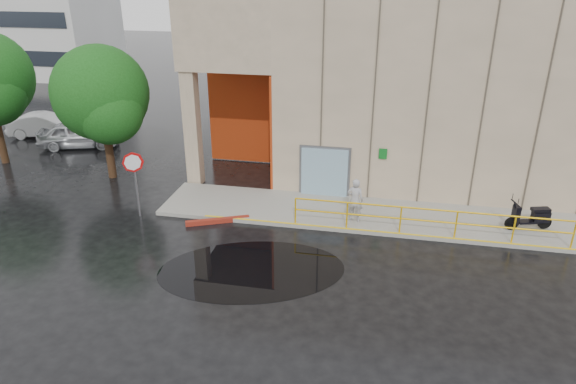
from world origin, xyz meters
name	(u,v)px	position (x,y,z in m)	size (l,w,h in m)	color
ground	(293,273)	(0.00, 0.00, 0.00)	(120.00, 120.00, 0.00)	black
sidewalk	(418,219)	(4.00, 4.50, 0.07)	(20.00, 3.00, 0.15)	gray
building	(447,78)	(5.10, 10.98, 4.21)	(20.00, 10.17, 8.00)	gray
guardrail	(428,221)	(4.25, 3.15, 0.68)	(9.56, 0.06, 1.03)	#DCA80B
person	(355,200)	(1.63, 3.78, 0.99)	(0.61, 0.40, 1.68)	#A5A5AA
scooter	(531,210)	(7.87, 4.31, 0.91)	(1.76, 0.96, 1.33)	black
stop_sign	(134,170)	(-6.58, 2.81, 1.91)	(0.70, 0.43, 2.63)	slate
red_curb	(218,221)	(-3.43, 2.85, 0.09)	(2.40, 0.18, 0.18)	maroon
puddle	(252,270)	(-1.32, -0.07, 0.00)	(5.97, 3.68, 0.01)	black
car_a	(78,135)	(-13.47, 9.87, 0.69)	(1.64, 4.08, 1.39)	silver
car_b	(46,125)	(-16.37, 11.25, 0.66)	(1.39, 3.98, 1.31)	silver
car_c	(96,114)	(-14.90, 14.07, 0.64)	(1.81, 4.44, 1.29)	silver
tree_near	(103,98)	(-9.47, 6.18, 3.73)	(4.11, 4.11, 5.95)	black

